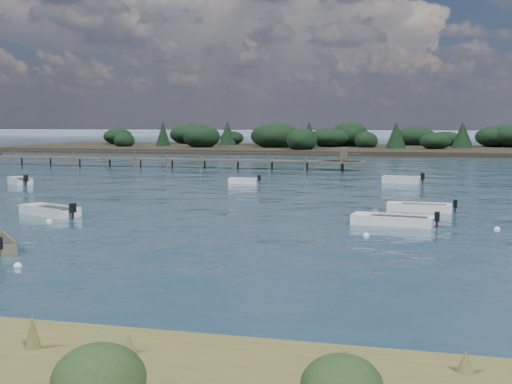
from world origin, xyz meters
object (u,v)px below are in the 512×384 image
(dinghy_mid_grey, at_px, (50,213))
(tender_far_grey_b, at_px, (401,181))
(dinghy_mid_white_a, at_px, (392,222))
(jetty, at_px, (138,159))
(dinghy_mid_white_b, at_px, (419,209))
(tender_far_white, at_px, (244,182))
(tender_far_grey, at_px, (20,182))

(dinghy_mid_grey, distance_m, tender_far_grey_b, 32.85)
(dinghy_mid_grey, relative_size, dinghy_mid_white_a, 0.94)
(dinghy_mid_white_a, distance_m, jetty, 50.99)
(dinghy_mid_grey, bearing_deg, dinghy_mid_white_b, 18.10)
(dinghy_mid_white_a, height_order, jetty, jetty)
(tender_far_white, height_order, tender_far_grey_b, tender_far_grey_b)
(jetty, bearing_deg, tender_far_white, -44.43)
(tender_far_white, distance_m, tender_far_grey, 20.15)
(dinghy_mid_grey, height_order, jetty, jetty)
(tender_far_white, distance_m, dinghy_mid_white_a, 25.14)
(dinghy_mid_grey, xyz_separation_m, jetty, (-12.56, 40.46, 0.83))
(dinghy_mid_white_b, relative_size, dinghy_mid_grey, 0.96)
(dinghy_mid_white_a, xyz_separation_m, jetty, (-32.61, 39.19, 0.84))
(dinghy_mid_grey, bearing_deg, dinghy_mid_white_a, 3.62)
(dinghy_mid_white_b, relative_size, tender_far_grey_b, 1.11)
(tender_far_grey_b, distance_m, jetty, 35.67)
(dinghy_mid_white_b, distance_m, tender_far_grey_b, 19.05)
(dinghy_mid_white_b, bearing_deg, dinghy_mid_grey, -161.90)
(tender_far_white, height_order, dinghy_mid_grey, dinghy_mid_grey)
(dinghy_mid_white_a, bearing_deg, dinghy_mid_white_b, 75.84)
(jetty, bearing_deg, dinghy_mid_white_b, -44.47)
(tender_far_white, relative_size, jetty, 0.05)
(tender_far_grey, height_order, dinghy_mid_grey, tender_far_grey)
(dinghy_mid_white_b, height_order, dinghy_mid_grey, dinghy_mid_grey)
(jetty, bearing_deg, tender_far_grey, -91.83)
(dinghy_mid_grey, bearing_deg, jetty, 107.24)
(tender_far_grey, xyz_separation_m, dinghy_mid_grey, (13.31, -16.75, -0.02))
(dinghy_mid_white_b, height_order, tender_far_grey_b, tender_far_grey_b)
(tender_far_grey_b, bearing_deg, tender_far_grey, -164.48)
(dinghy_mid_white_a, relative_size, jetty, 0.07)
(tender_far_white, distance_m, dinghy_mid_grey, 23.00)
(tender_far_grey, distance_m, jetty, 23.73)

